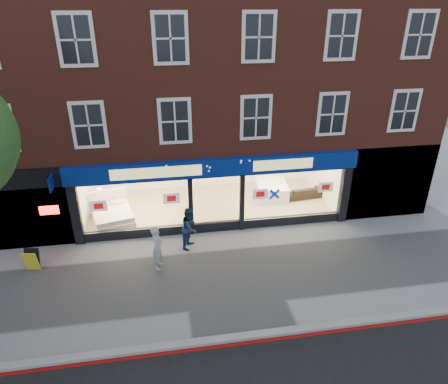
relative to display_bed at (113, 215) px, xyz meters
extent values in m
plane|color=gray|center=(4.33, -4.39, -0.42)|extent=(120.00, 120.00, 0.00)
cube|color=#8C0A07|center=(4.33, -7.49, -0.41)|extent=(60.00, 0.10, 0.01)
cube|color=gray|center=(4.33, -7.29, -0.36)|extent=(60.00, 0.25, 0.12)
cube|color=tan|center=(4.33, 0.86, -0.37)|extent=(11.00, 4.50, 0.10)
cube|color=maroon|center=(4.33, 2.61, 6.23)|extent=(19.00, 8.00, 6.70)
cube|color=navy|center=(4.33, -1.51, 2.53)|extent=(11.40, 0.28, 0.70)
cube|color=black|center=(4.33, -1.31, -0.22)|extent=(11.00, 0.18, 0.40)
cube|color=black|center=(-1.17, -1.34, 0.88)|extent=(0.35, 0.30, 2.60)
cube|color=black|center=(9.83, -1.34, 0.88)|extent=(0.35, 0.30, 2.60)
cube|color=white|center=(1.08, -1.39, 1.03)|extent=(4.20, 0.02, 2.10)
cube|color=white|center=(7.58, -1.39, 1.03)|extent=(4.20, 0.02, 2.10)
cube|color=white|center=(4.33, -1.14, 0.73)|extent=(1.80, 0.02, 2.10)
cube|color=silver|center=(4.33, 3.11, 0.88)|extent=(11.00, 0.20, 2.60)
cube|color=#FFEAC6|center=(4.33, 0.86, 2.18)|extent=(11.00, 4.50, 0.12)
cube|color=black|center=(-3.27, -1.09, 1.23)|extent=(3.80, 0.60, 3.30)
cube|color=#FF140C|center=(-2.07, -1.44, 1.18)|extent=(0.70, 0.04, 0.35)
cube|color=black|center=(11.83, -1.19, 1.23)|extent=(4.00, 0.40, 3.30)
cube|color=white|center=(0.03, -0.13, -0.15)|extent=(2.00, 2.21, 0.33)
cube|color=white|center=(0.03, -0.13, 0.13)|extent=(1.92, 2.12, 0.24)
cube|color=white|center=(-0.20, 0.84, 0.25)|extent=(1.66, 0.51, 1.13)
cube|color=white|center=(-0.47, 0.45, 0.30)|extent=(0.66, 0.44, 0.11)
cube|color=white|center=(0.21, 0.61, 0.30)|extent=(0.66, 0.44, 0.11)
cube|color=brown|center=(-0.56, 1.05, -0.04)|extent=(0.46, 0.46, 0.55)
cube|color=silver|center=(7.37, 1.21, -0.20)|extent=(1.60, 1.93, 0.24)
cube|color=silver|center=(7.37, 1.21, 0.03)|extent=(1.60, 1.93, 0.24)
cube|color=silver|center=(7.37, 1.21, 0.27)|extent=(1.60, 1.93, 0.24)
imported|color=black|center=(8.93, 0.90, -0.05)|extent=(1.89, 0.90, 0.53)
cube|color=gold|center=(-2.57, -2.90, -0.01)|extent=(0.58, 0.43, 0.82)
imported|color=#A4A7AC|center=(1.89, -3.49, 0.42)|extent=(0.53, 0.69, 1.69)
imported|color=#1B2E4D|center=(3.15, -2.32, 0.43)|extent=(0.95, 1.03, 1.69)
camera|label=1|loc=(2.29, -15.54, 8.39)|focal=32.00mm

